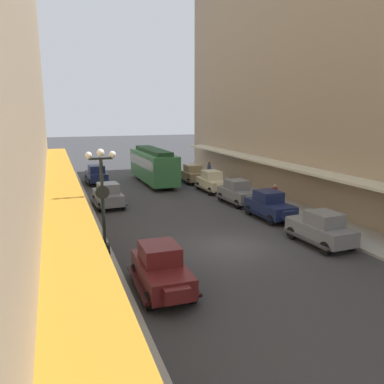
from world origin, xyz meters
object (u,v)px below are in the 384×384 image
parked_car_4 (108,194)px  lamp_post_with_clock (103,197)px  parked_car_2 (96,174)px  parked_car_7 (192,173)px  parked_car_6 (321,228)px  pedestrian_0 (209,170)px  parked_car_0 (161,268)px  pedestrian_2 (69,218)px  pedestrian_1 (275,195)px  parked_car_1 (238,192)px  parked_car_3 (212,181)px  parked_car_5 (270,205)px  fire_hydrant (333,226)px  streetcar (153,164)px

parked_car_4 → lamp_post_with_clock: lamp_post_with_clock is taller
parked_car_2 → lamp_post_with_clock: size_ratio=0.84×
parked_car_2 → parked_car_7: 9.53m
parked_car_6 → pedestrian_0: parked_car_6 is taller
parked_car_0 → pedestrian_2: size_ratio=2.61×
pedestrian_1 → parked_car_1: bearing=131.2°
parked_car_3 → pedestrian_2: 15.27m
parked_car_5 → pedestrian_2: bearing=175.4°
parked_car_6 → pedestrian_1: 8.11m
parked_car_3 → parked_car_4: 9.91m
parked_car_4 → parked_car_6: 15.64m
parked_car_7 → fire_hydrant: (1.78, -18.94, -0.38)m
parked_car_4 → fire_hydrant: (11.16, -11.44, -0.38)m
parked_car_5 → parked_car_7: bearing=91.0°
parked_car_6 → fire_hydrant: (1.67, 0.98, -0.38)m
parked_car_5 → pedestrian_2: size_ratio=2.62×
parked_car_0 → parked_car_6: size_ratio=0.99×
parked_car_5 → parked_car_0: bearing=-140.9°
parked_car_5 → lamp_post_with_clock: (-11.24, -3.34, 2.04)m
parked_car_6 → parked_car_7: bearing=90.3°
parked_car_2 → parked_car_5: (9.39, -17.23, 0.00)m
parked_car_1 → lamp_post_with_clock: size_ratio=0.84×
parked_car_6 → parked_car_4: bearing=127.4°
parked_car_4 → pedestrian_0: (11.65, 8.48, 0.07)m
parked_car_2 → pedestrian_2: (-3.33, -16.21, 0.05)m
pedestrian_2 → lamp_post_with_clock: bearing=-71.2°
pedestrian_1 → parked_car_0: bearing=-138.3°
parked_car_0 → pedestrian_1: bearing=41.7°
parked_car_0 → lamp_post_with_clock: (-1.63, 4.45, 2.04)m
streetcar → parked_car_5: bearing=-75.3°
parked_car_6 → parked_car_7: 19.92m
parked_car_4 → parked_car_7: size_ratio=1.01×
parked_car_7 → streetcar: size_ratio=0.44×
parked_car_5 → lamp_post_with_clock: size_ratio=0.83×
parked_car_3 → parked_car_4: same height
parked_car_1 → parked_car_4: same height
parked_car_6 → pedestrian_0: 21.02m
parked_car_7 → pedestrian_1: parked_car_7 is taller
lamp_post_with_clock → fire_hydrant: lamp_post_with_clock is taller
parked_car_1 → pedestrian_0: parked_car_1 is taller
parked_car_0 → lamp_post_with_clock: 5.16m
streetcar → fire_hydrant: size_ratio=11.76×
parked_car_4 → pedestrian_1: size_ratio=2.63×
parked_car_3 → pedestrian_0: bearing=70.3°
parked_car_2 → parked_car_3: bearing=-39.3°
parked_car_5 → lamp_post_with_clock: lamp_post_with_clock is taller
lamp_post_with_clock → pedestrian_1: bearing=23.7°
parked_car_0 → pedestrian_2: bearing=109.5°
fire_hydrant → pedestrian_1: size_ratio=0.50×
parked_car_5 → pedestrian_2: (-12.72, 1.02, 0.05)m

